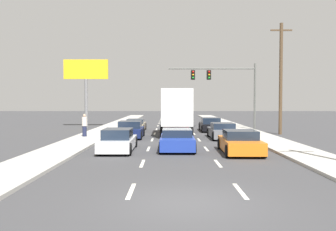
% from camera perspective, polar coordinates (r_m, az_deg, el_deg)
% --- Properties ---
extents(ground_plane, '(140.00, 140.00, 0.00)m').
position_cam_1_polar(ground_plane, '(34.89, 0.87, -2.35)').
color(ground_plane, '#3D3D3F').
extents(sidewalk_right, '(2.56, 80.00, 0.14)m').
position_cam_1_polar(sidewalk_right, '(30.73, 13.30, -2.90)').
color(sidewalk_right, '#B2AFA8').
rests_on(sidewalk_right, ground_plane).
extents(sidewalk_left, '(2.56, 80.00, 0.14)m').
position_cam_1_polar(sidewalk_left, '(30.49, -11.36, -2.92)').
color(sidewalk_left, '#B2AFA8').
rests_on(sidewalk_left, ground_plane).
extents(lane_markings, '(3.54, 62.00, 0.01)m').
position_cam_1_polar(lane_markings, '(31.24, 0.97, -2.88)').
color(lane_markings, silver).
rests_on(lane_markings, ground_plane).
extents(car_tan, '(1.83, 4.59, 1.14)m').
position_cam_1_polar(car_tan, '(34.28, -5.16, -1.54)').
color(car_tan, tan).
rests_on(car_tan, ground_plane).
extents(car_navy, '(1.99, 4.03, 1.29)m').
position_cam_1_polar(car_navy, '(27.78, -6.01, -2.32)').
color(car_navy, '#141E4C').
rests_on(car_navy, ground_plane).
extents(car_white, '(1.83, 4.53, 1.27)m').
position_cam_1_polar(car_white, '(20.48, -7.93, -4.00)').
color(car_white, white).
rests_on(car_white, ground_plane).
extents(box_truck, '(2.58, 7.67, 3.74)m').
position_cam_1_polar(box_truck, '(29.74, 1.26, 0.92)').
color(box_truck, white).
rests_on(box_truck, ground_plane).
extents(car_blue, '(2.01, 4.25, 1.21)m').
position_cam_1_polar(car_blue, '(20.77, 1.40, -3.90)').
color(car_blue, '#1E389E').
rests_on(car_blue, ground_plane).
extents(car_black, '(2.00, 4.59, 1.28)m').
position_cam_1_polar(car_black, '(34.14, 6.68, -1.49)').
color(car_black, black).
rests_on(car_black, ground_plane).
extents(car_gray, '(1.92, 4.38, 1.18)m').
position_cam_1_polar(car_gray, '(27.44, 8.56, -2.47)').
color(car_gray, slate).
rests_on(car_gray, ground_plane).
extents(car_orange, '(2.08, 4.38, 1.25)m').
position_cam_1_polar(car_orange, '(19.83, 11.28, -4.23)').
color(car_orange, orange).
rests_on(car_orange, ground_plane).
extents(traffic_signal_mast, '(8.92, 0.69, 6.65)m').
position_cam_1_polar(traffic_signal_mast, '(37.17, 7.98, 5.58)').
color(traffic_signal_mast, '#595B56').
rests_on(traffic_signal_mast, ground_plane).
extents(utility_pole_mid, '(1.80, 0.28, 9.35)m').
position_cam_1_polar(utility_pole_mid, '(31.94, 17.36, 5.77)').
color(utility_pole_mid, brown).
rests_on(utility_pole_mid, ground_plane).
extents(roadside_billboard, '(4.71, 0.36, 7.23)m').
position_cam_1_polar(roadside_billboard, '(39.46, -12.87, 5.79)').
color(roadside_billboard, slate).
rests_on(roadside_billboard, ground_plane).
extents(pedestrian_near_corner, '(0.38, 0.38, 1.70)m').
position_cam_1_polar(pedestrian_near_corner, '(28.01, -13.09, -1.51)').
color(pedestrian_near_corner, '#1E233F').
rests_on(pedestrian_near_corner, sidewalk_left).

